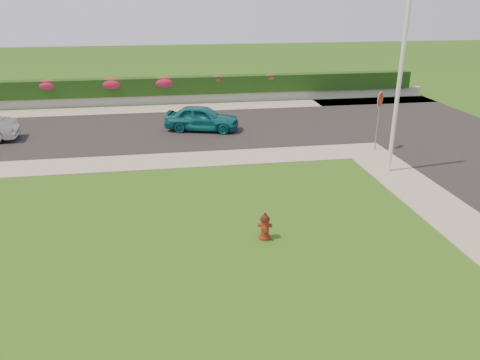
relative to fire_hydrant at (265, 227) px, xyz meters
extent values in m
plane|color=black|center=(-0.79, -1.68, -0.39)|extent=(120.00, 120.00, 0.00)
cube|color=black|center=(-5.79, 12.32, -0.37)|extent=(26.00, 8.00, 0.04)
cube|color=gray|center=(-6.79, 7.32, -0.37)|extent=(24.00, 2.00, 0.04)
cube|color=gray|center=(6.21, 7.32, -0.37)|extent=(2.00, 2.00, 0.04)
cube|color=gray|center=(-1.79, 17.32, -0.37)|extent=(34.00, 2.00, 0.04)
cube|color=gray|center=(-1.79, 18.82, -0.09)|extent=(34.00, 0.40, 0.60)
cube|color=black|center=(-1.79, 18.92, 0.76)|extent=(32.00, 0.90, 1.10)
cylinder|color=#54210D|center=(0.00, 0.01, -0.35)|extent=(0.35, 0.35, 0.08)
cylinder|color=#54210D|center=(0.00, 0.01, -0.04)|extent=(0.24, 0.24, 0.54)
cylinder|color=black|center=(0.00, 0.01, 0.23)|extent=(0.29, 0.29, 0.05)
sphere|color=black|center=(0.00, 0.01, 0.26)|extent=(0.24, 0.24, 0.24)
cylinder|color=black|center=(0.00, 0.01, 0.39)|extent=(0.07, 0.07, 0.07)
cylinder|color=#54210D|center=(-0.15, 0.05, 0.04)|extent=(0.13, 0.14, 0.11)
cylinder|color=#54210D|center=(0.15, -0.04, 0.04)|extent=(0.13, 0.14, 0.11)
cylinder|color=#54210D|center=(-0.04, -0.14, -0.02)|extent=(0.18, 0.16, 0.15)
imported|color=#0D5E6A|center=(-0.77, 11.89, 0.30)|extent=(4.07, 2.53, 1.29)
cylinder|color=silver|center=(6.06, 4.62, 2.90)|extent=(0.16, 0.16, 6.57)
cylinder|color=slate|center=(6.71, 7.32, 0.81)|extent=(0.06, 0.06, 2.39)
cylinder|color=#B50C14|center=(6.71, 7.32, 1.95)|extent=(0.51, 0.52, 0.69)
cylinder|color=white|center=(6.71, 7.32, 1.95)|extent=(0.53, 0.54, 0.74)
ellipsoid|color=#A81C3B|center=(-9.70, 18.82, 1.03)|extent=(1.42, 0.91, 0.71)
ellipsoid|color=#A81C3B|center=(-5.83, 18.82, 1.01)|extent=(1.53, 0.99, 0.77)
ellipsoid|color=#A81C3B|center=(-2.57, 18.82, 1.00)|extent=(1.56, 1.00, 0.78)
ellipsoid|color=#A81C3B|center=(0.92, 18.82, 1.09)|extent=(1.13, 0.73, 0.57)
ellipsoid|color=#A81C3B|center=(4.39, 18.82, 1.08)|extent=(1.16, 0.74, 0.58)
camera|label=1|loc=(-2.65, -11.74, 6.20)|focal=35.00mm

